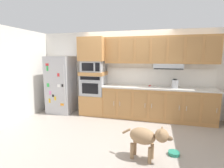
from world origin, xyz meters
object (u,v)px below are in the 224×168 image
(built_in_oven, at_px, (94,85))
(dog, at_px, (147,137))
(dog_food_bowl, at_px, (174,153))
(screwdriver, at_px, (150,86))
(refrigerator, at_px, (61,85))
(microwave, at_px, (93,66))
(electric_kettle, at_px, (175,84))

(built_in_oven, bearing_deg, dog, -50.24)
(dog_food_bowl, bearing_deg, screwdriver, 105.28)
(refrigerator, bearing_deg, microwave, 3.66)
(dog_food_bowl, bearing_deg, built_in_oven, 140.68)
(microwave, bearing_deg, built_in_oven, 179.23)
(refrigerator, height_order, screwdriver, refrigerator)
(built_in_oven, height_order, electric_kettle, built_in_oven)
(refrigerator, distance_m, dog_food_bowl, 3.78)
(microwave, height_order, dog_food_bowl, microwave)
(refrigerator, xyz_separation_m, dog, (2.78, -2.00, -0.47))
(screwdriver, distance_m, dog_food_bowl, 2.16)
(refrigerator, height_order, dog, refrigerator)
(built_in_oven, relative_size, screwdriver, 4.39)
(built_in_oven, xyz_separation_m, dog, (1.72, -2.07, -0.49))
(microwave, distance_m, dog_food_bowl, 3.18)
(refrigerator, distance_m, electric_kettle, 3.39)
(screwdriver, bearing_deg, built_in_oven, -176.85)
(built_in_oven, distance_m, dog_food_bowl, 2.97)
(refrigerator, bearing_deg, built_in_oven, 3.66)
(refrigerator, relative_size, electric_kettle, 7.33)
(dog_food_bowl, bearing_deg, electric_kettle, 85.78)
(screwdriver, relative_size, electric_kettle, 0.66)
(electric_kettle, height_order, dog_food_bowl, electric_kettle)
(refrigerator, height_order, electric_kettle, refrigerator)
(screwdriver, bearing_deg, electric_kettle, -12.21)
(refrigerator, xyz_separation_m, microwave, (1.06, 0.07, 0.58))
(built_in_oven, bearing_deg, screwdriver, 3.15)
(refrigerator, relative_size, screwdriver, 11.04)
(electric_kettle, bearing_deg, microwave, 178.83)
(refrigerator, height_order, dog_food_bowl, refrigerator)
(refrigerator, xyz_separation_m, screwdriver, (2.74, 0.16, 0.05))
(refrigerator, xyz_separation_m, dog_food_bowl, (3.25, -1.73, -0.85))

